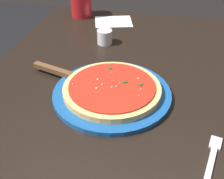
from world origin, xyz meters
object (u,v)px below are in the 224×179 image
(pizza_server, at_px, (64,75))
(cup_small_sauce, at_px, (105,37))
(serving_plate, at_px, (112,94))
(pizza, at_px, (112,89))
(fork, at_px, (211,164))
(cup_tall_drink, at_px, (81,2))
(napkin_folded_right, at_px, (113,22))

(pizza_server, height_order, cup_small_sauce, cup_small_sauce)
(serving_plate, xyz_separation_m, pizza, (0.00, -0.00, 0.02))
(fork, bearing_deg, cup_tall_drink, 34.75)
(pizza, distance_m, pizza_server, 0.16)
(napkin_folded_right, bearing_deg, cup_small_sauce, -176.75)
(serving_plate, relative_size, napkin_folded_right, 2.14)
(napkin_folded_right, height_order, fork, fork)
(cup_tall_drink, bearing_deg, napkin_folded_right, -103.83)
(pizza, distance_m, cup_tall_drink, 0.58)
(cup_tall_drink, xyz_separation_m, cup_small_sauce, (-0.23, -0.15, -0.03))
(pizza_server, xyz_separation_m, cup_small_sauce, (0.25, -0.06, 0.01))
(napkin_folded_right, bearing_deg, serving_plate, -168.18)
(serving_plate, bearing_deg, pizza_server, 73.52)
(pizza, height_order, pizza_server, pizza)
(cup_small_sauce, bearing_deg, pizza_server, 166.83)
(cup_tall_drink, distance_m, napkin_folded_right, 0.16)
(pizza, bearing_deg, cup_tall_drink, 25.21)
(cup_tall_drink, bearing_deg, fork, -145.25)
(cup_small_sauce, height_order, fork, cup_small_sauce)
(cup_tall_drink, height_order, fork, cup_tall_drink)
(pizza, xyz_separation_m, cup_small_sauce, (0.29, 0.09, 0.00))
(serving_plate, distance_m, fork, 0.30)
(pizza_server, xyz_separation_m, fork, (-0.23, -0.39, -0.02))
(pizza_server, bearing_deg, napkin_folded_right, -6.13)
(serving_plate, xyz_separation_m, pizza_server, (0.04, 0.15, 0.01))
(napkin_folded_right, bearing_deg, fork, -152.72)
(pizza_server, distance_m, cup_tall_drink, 0.49)
(cup_tall_drink, relative_size, napkin_folded_right, 0.82)
(cup_tall_drink, relative_size, cup_small_sauce, 2.29)
(pizza, relative_size, napkin_folded_right, 1.76)
(pizza, bearing_deg, cup_small_sauce, 17.19)
(cup_small_sauce, bearing_deg, cup_tall_drink, 34.17)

